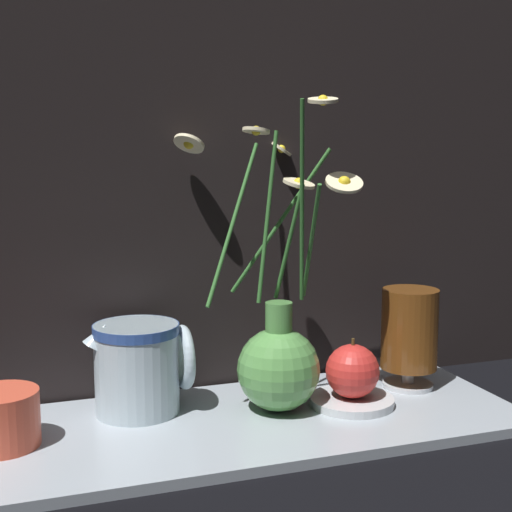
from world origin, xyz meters
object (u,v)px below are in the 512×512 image
vase_with_flowers (279,355)px  orange_fruit (352,371)px  tea_glass (409,332)px  ceramic_pitcher (139,363)px

vase_with_flowers → orange_fruit: vase_with_flowers is taller
tea_glass → ceramic_pitcher: bearing=175.9°
vase_with_flowers → ceramic_pitcher: size_ratio=2.96×
vase_with_flowers → ceramic_pitcher: bearing=164.1°
vase_with_flowers → orange_fruit: 0.10m
vase_with_flowers → tea_glass: (0.19, 0.02, 0.01)m
ceramic_pitcher → tea_glass: size_ratio=0.95×
vase_with_flowers → tea_glass: size_ratio=2.83×
vase_with_flowers → tea_glass: bearing=6.2°
ceramic_pitcher → orange_fruit: 0.26m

